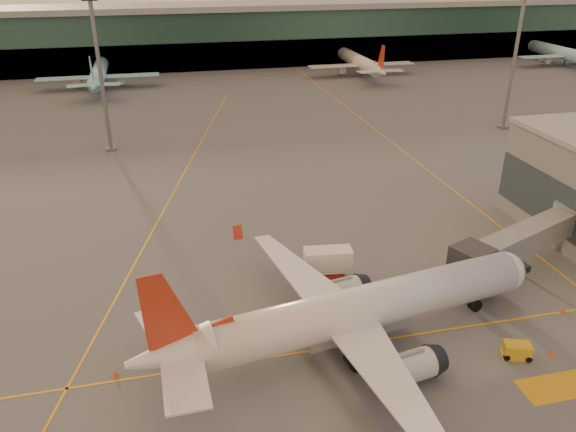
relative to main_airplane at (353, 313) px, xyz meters
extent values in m
plane|color=#4C4F54|center=(-3.41, -4.69, -3.73)|extent=(600.00, 600.00, 0.00)
cube|color=orange|center=(-3.41, 0.31, -3.73)|extent=(80.00, 0.25, 0.01)
cube|color=orange|center=(-13.41, 40.31, -3.73)|extent=(31.30, 115.98, 0.01)
cube|color=orange|center=(26.59, 65.31, -3.73)|extent=(0.25, 160.00, 0.01)
cube|color=orange|center=(14.59, -8.69, -3.73)|extent=(6.00, 3.00, 0.01)
cube|color=#19382D|center=(-3.41, 137.31, 4.27)|extent=(400.00, 18.00, 16.00)
cube|color=gray|center=(-3.41, 137.31, 13.07)|extent=(400.00, 20.00, 1.60)
cube|color=black|center=(-3.41, 128.81, 0.27)|extent=(400.00, 1.00, 8.00)
cube|color=#2D3D47|center=(29.64, 13.31, 1.27)|extent=(0.30, 21.60, 6.00)
cylinder|color=slate|center=(-23.41, 61.31, 8.77)|extent=(0.70, 0.70, 25.00)
cube|color=slate|center=(-23.41, 61.31, -3.48)|extent=(1.60, 1.60, 0.50)
cylinder|color=slate|center=(51.59, 57.31, 8.77)|extent=(0.70, 0.70, 25.00)
cube|color=slate|center=(51.59, 57.31, -3.48)|extent=(1.60, 1.60, 0.50)
cylinder|color=silver|center=(1.29, 0.22, 0.21)|extent=(30.93, 9.00, 3.94)
sphere|color=silver|center=(16.43, 2.78, 0.21)|extent=(3.86, 3.86, 3.86)
cube|color=black|center=(17.53, 2.96, 0.70)|extent=(2.18, 2.82, 0.69)
cone|color=silver|center=(-15.69, -2.65, 0.50)|extent=(7.27, 4.81, 3.74)
cube|color=silver|center=(-14.76, -5.91, 0.60)|extent=(3.36, 6.45, 0.20)
cylinder|color=silver|center=(3.03, -5.56, -1.96)|extent=(4.49, 3.21, 2.56)
cylinder|color=black|center=(-0.50, -2.68, -2.85)|extent=(1.98, 1.66, 1.77)
cylinder|color=black|center=(-0.50, -2.68, -2.30)|extent=(0.35, 0.35, 1.08)
cube|color=silver|center=(-15.88, 0.73, 0.60)|extent=(4.96, 7.03, 0.20)
cylinder|color=silver|center=(1.03, 6.25, -1.96)|extent=(4.49, 3.21, 2.56)
cylinder|color=black|center=(-1.35, 2.37, -2.85)|extent=(1.98, 1.66, 1.77)
cylinder|color=black|center=(-1.35, 2.37, -2.30)|extent=(0.35, 0.35, 1.08)
cube|color=slate|center=(0.18, 0.03, -1.07)|extent=(10.12, 4.73, 1.58)
cylinder|color=black|center=(13.47, 2.28, -2.85)|extent=(1.36, 0.98, 1.24)
cube|color=slate|center=(22.09, 7.80, 0.51)|extent=(17.99, 9.42, 2.70)
cube|color=#2D3035|center=(14.09, 4.90, 0.51)|extent=(4.44, 4.44, 3.00)
cube|color=#2D3035|center=(15.59, 5.80, -2.53)|extent=(1.60, 2.40, 2.40)
cylinder|color=black|center=(15.59, 4.70, -3.33)|extent=(0.80, 0.40, 0.80)
cylinder|color=black|center=(15.59, 6.90, -3.33)|extent=(0.80, 0.40, 0.80)
cylinder|color=slate|center=(22.09, 7.80, -2.26)|extent=(0.50, 0.50, 2.94)
cylinder|color=slate|center=(30.59, 11.31, 0.51)|extent=(4.40, 4.40, 3.00)
cylinder|color=slate|center=(30.59, 11.31, -2.26)|extent=(2.40, 2.40, 2.94)
cube|color=#AE2218|center=(1.41, 10.99, -3.09)|extent=(2.97, 2.37, 1.29)
cube|color=silver|center=(1.15, 11.02, -1.07)|extent=(5.20, 2.72, 2.41)
cylinder|color=black|center=(-0.25, 10.15, -3.35)|extent=(0.80, 0.39, 0.77)
cylinder|color=black|center=(2.82, 9.79, -3.35)|extent=(0.80, 0.39, 0.77)
cube|color=gold|center=(13.60, -4.55, -3.05)|extent=(2.61, 2.08, 1.37)
cylinder|color=black|center=(12.55, -4.76, -3.45)|extent=(0.63, 0.47, 0.57)
cylinder|color=black|center=(14.26, -5.41, -3.45)|extent=(0.63, 0.47, 0.57)
cube|color=black|center=(15.51, 6.71, -3.15)|extent=(3.90, 2.49, 1.17)
cube|color=gold|center=(15.51, 6.71, -2.34)|extent=(1.75, 1.93, 0.96)
cylinder|color=black|center=(14.38, 5.66, -3.36)|extent=(0.79, 0.44, 0.75)
cylinder|color=black|center=(16.91, 6.07, -3.36)|extent=(0.79, 0.44, 0.75)
cone|color=#E94F0C|center=(21.96, 0.26, -3.48)|extent=(0.40, 0.40, 0.50)
cube|color=#E94F0C|center=(21.96, 0.26, -3.72)|extent=(0.34, 0.34, 0.03)
cone|color=#E94F0C|center=(-20.32, 0.91, -3.44)|extent=(0.46, 0.46, 0.58)
cube|color=#E94F0C|center=(-20.32, 0.91, -3.72)|extent=(0.40, 0.40, 0.03)
cone|color=#E94F0C|center=(-1.63, 16.47, -3.41)|extent=(0.51, 0.51, 0.64)
cube|color=#E94F0C|center=(-1.63, 16.47, -3.72)|extent=(0.44, 0.44, 0.03)
cone|color=#E94F0C|center=(16.68, -5.11, -3.43)|extent=(0.47, 0.47, 0.60)
cube|color=#E94F0C|center=(16.68, -5.11, -3.72)|extent=(0.41, 0.41, 0.03)
camera|label=1|loc=(-14.72, -37.84, 28.50)|focal=35.00mm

